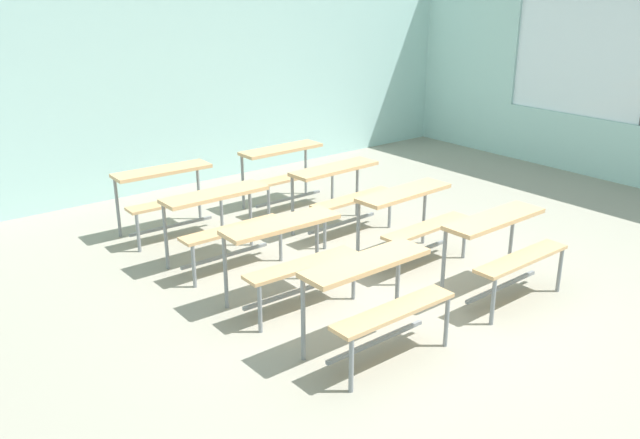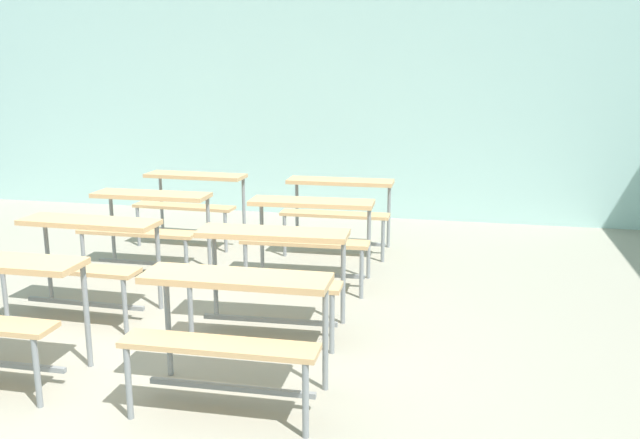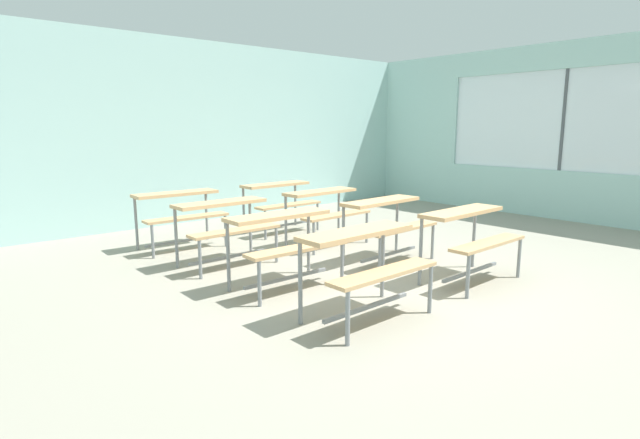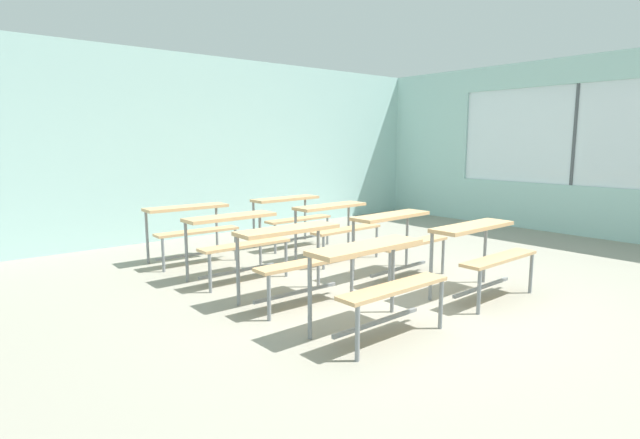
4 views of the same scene
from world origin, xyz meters
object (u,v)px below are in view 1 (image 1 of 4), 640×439
desk_bench_r0c0 (375,286)px  desk_bench_r2c1 (341,184)px  desk_bench_r0c1 (503,239)px  desk_bench_r3c1 (287,163)px  desk_bench_r1c1 (412,210)px  desk_bench_r2c0 (221,212)px  desk_bench_r1c0 (288,244)px  desk_bench_r3c0 (167,186)px

desk_bench_r0c0 → desk_bench_r2c1: bearing=55.1°
desk_bench_r0c1 → desk_bench_r3c1: 3.30m
desk_bench_r0c0 → desk_bench_r1c1: (1.49, 1.06, 0.00)m
desk_bench_r0c0 → desk_bench_r2c0: same height
desk_bench_r3c1 → desk_bench_r0c0: bearing=-116.2°
desk_bench_r1c0 → desk_bench_r3c1: bearing=55.7°
desk_bench_r1c1 → desk_bench_r3c0: 2.75m
desk_bench_r3c0 → desk_bench_r2c0: bearing=-86.7°
desk_bench_r0c0 → desk_bench_r0c1: bearing=-0.2°
desk_bench_r2c0 → desk_bench_r3c0: size_ratio=0.99×
desk_bench_r1c0 → desk_bench_r2c1: size_ratio=0.99×
desk_bench_r0c1 → desk_bench_r2c0: bearing=125.0°
desk_bench_r1c0 → desk_bench_r3c0: (-0.04, 2.24, 0.00)m
desk_bench_r1c0 → desk_bench_r1c1: same height
desk_bench_r2c1 → desk_bench_r3c0: bearing=142.1°
desk_bench_r2c0 → desk_bench_r2c1: bearing=-0.7°
desk_bench_r3c0 → desk_bench_r3c1: 1.62m
desk_bench_r1c0 → desk_bench_r3c0: 2.24m
desk_bench_r0c0 → desk_bench_r3c1: same height
desk_bench_r0c1 → desk_bench_r2c0: 2.72m
desk_bench_r1c0 → desk_bench_r1c1: 1.50m
desk_bench_r0c0 → desk_bench_r0c1: same height
desk_bench_r0c0 → desk_bench_r2c0: size_ratio=1.00×
desk_bench_r1c0 → desk_bench_r2c0: size_ratio=1.01×
desk_bench_r0c1 → desk_bench_r1c0: (-1.59, 1.09, 0.00)m
desk_bench_r1c1 → desk_bench_r0c0: bearing=-147.0°
desk_bench_r2c0 → desk_bench_r2c1: size_ratio=0.98×
desk_bench_r0c0 → desk_bench_r3c0: (-0.06, 3.33, 0.00)m
desk_bench_r0c1 → desk_bench_r1c0: size_ratio=1.00×
desk_bench_r3c0 → desk_bench_r3c1: (1.62, -0.02, 0.00)m
desk_bench_r1c0 → desk_bench_r2c0: 1.11m
desk_bench_r1c1 → desk_bench_r0c1: bearing=-88.1°
desk_bench_r3c0 → desk_bench_r3c1: size_ratio=1.01×
desk_bench_r0c1 → desk_bench_r1c1: same height
desk_bench_r0c1 → desk_bench_r2c0: same height
desk_bench_r1c1 → desk_bench_r1c0: bearing=176.3°
desk_bench_r1c1 → desk_bench_r2c0: 1.90m
desk_bench_r1c0 → desk_bench_r0c0: bearing=-87.8°
desk_bench_r1c0 → desk_bench_r2c0: (-0.02, 1.11, 0.00)m
desk_bench_r1c0 → desk_bench_r3c1: 2.72m
desk_bench_r3c0 → desk_bench_r3c1: bearing=1.0°
desk_bench_r0c1 → desk_bench_r2c0: size_ratio=1.01×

